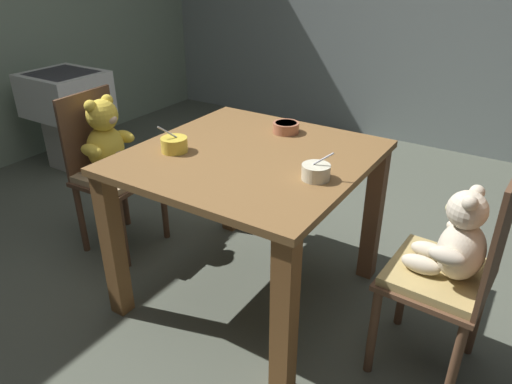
{
  "coord_description": "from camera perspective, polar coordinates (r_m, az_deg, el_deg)",
  "views": [
    {
      "loc": [
        1.07,
        -1.63,
        1.57
      ],
      "look_at": [
        0.0,
        0.05,
        0.55
      ],
      "focal_mm": 33.5,
      "sensor_mm": 36.0,
      "label": 1
    }
  ],
  "objects": [
    {
      "name": "ground_plane",
      "position": [
        2.51,
        -0.63,
        -12.01
      ],
      "size": [
        5.2,
        5.2,
        0.04
      ],
      "color": "#505549"
    },
    {
      "name": "dining_table",
      "position": [
        2.17,
        -0.71,
        0.96
      ],
      "size": [
        1.0,
        1.02,
        0.76
      ],
      "color": "brown",
      "rests_on": "ground_plane"
    },
    {
      "name": "teddy_chair_near_right",
      "position": [
        1.92,
        22.49,
        -7.32
      ],
      "size": [
        0.39,
        0.42,
        0.93
      ],
      "rotation": [
        0.0,
        0.0,
        3.09
      ],
      "color": "brown",
      "rests_on": "ground_plane"
    },
    {
      "name": "porridge_bowl_terracotta_far_center",
      "position": [
        2.36,
        3.5,
        7.74
      ],
      "size": [
        0.13,
        0.13,
        0.05
      ],
      "color": "#B0694B",
      "rests_on": "dining_table"
    },
    {
      "name": "teddy_chair_near_left",
      "position": [
        2.73,
        -17.11,
        4.45
      ],
      "size": [
        0.4,
        0.42,
        0.89
      ],
      "rotation": [
        0.0,
        0.0,
        0.06
      ],
      "color": "brown",
      "rests_on": "ground_plane"
    },
    {
      "name": "porridge_bowl_cream_near_right",
      "position": [
        1.88,
        7.17,
        2.45
      ],
      "size": [
        0.12,
        0.11,
        0.12
      ],
      "color": "beige",
      "rests_on": "dining_table"
    },
    {
      "name": "sink_basin",
      "position": [
        3.97,
        -21.57,
        9.48
      ],
      "size": [
        0.54,
        0.5,
        0.74
      ],
      "color": "#B7B2A8",
      "rests_on": "ground_plane"
    },
    {
      "name": "porridge_bowl_yellow_near_left",
      "position": [
        2.15,
        -9.74,
        5.66
      ],
      "size": [
        0.12,
        0.12,
        0.12
      ],
      "color": "yellow",
      "rests_on": "dining_table"
    }
  ]
}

